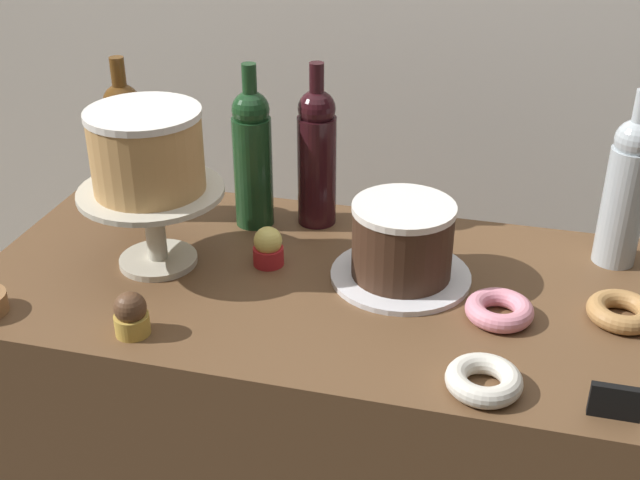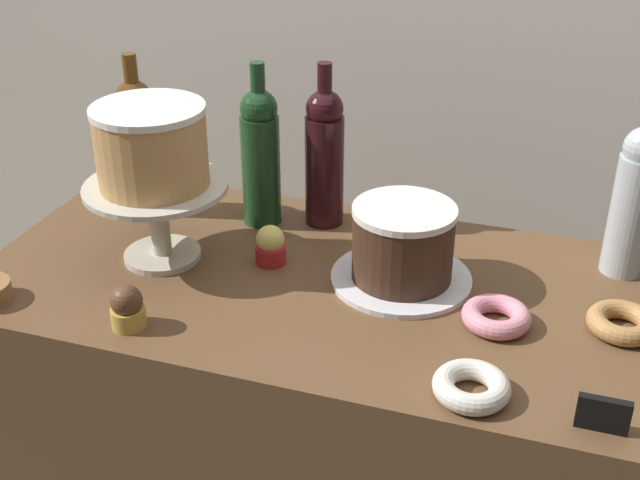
# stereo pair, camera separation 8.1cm
# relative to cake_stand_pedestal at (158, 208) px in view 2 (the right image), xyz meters

# --- Properties ---
(display_counter) EXTENTS (1.21, 0.60, 0.91)m
(display_counter) POSITION_rel_cake_stand_pedestal_xyz_m (0.30, 0.02, -0.56)
(display_counter) COLOR brown
(display_counter) RESTS_ON ground_plane
(cake_stand_pedestal) EXTENTS (0.26, 0.26, 0.15)m
(cake_stand_pedestal) POSITION_rel_cake_stand_pedestal_xyz_m (0.00, 0.00, 0.00)
(cake_stand_pedestal) COLOR beige
(cake_stand_pedestal) RESTS_ON display_counter
(white_layer_cake) EXTENTS (0.20, 0.20, 0.14)m
(white_layer_cake) POSITION_rel_cake_stand_pedestal_xyz_m (-0.00, 0.00, 0.12)
(white_layer_cake) COLOR tan
(white_layer_cake) RESTS_ON cake_stand_pedestal
(silver_serving_platter) EXTENTS (0.25, 0.25, 0.01)m
(silver_serving_platter) POSITION_rel_cake_stand_pedestal_xyz_m (0.44, 0.06, -0.10)
(silver_serving_platter) COLOR white
(silver_serving_platter) RESTS_ON display_counter
(chocolate_round_cake) EXTENTS (0.18, 0.18, 0.13)m
(chocolate_round_cake) POSITION_rel_cake_stand_pedestal_xyz_m (0.44, 0.06, -0.03)
(chocolate_round_cake) COLOR #3D2619
(chocolate_round_cake) RESTS_ON silver_serving_platter
(wine_bottle_dark_red) EXTENTS (0.08, 0.08, 0.33)m
(wine_bottle_dark_red) POSITION_rel_cake_stand_pedestal_xyz_m (0.24, 0.23, 0.04)
(wine_bottle_dark_red) COLOR black
(wine_bottle_dark_red) RESTS_ON display_counter
(wine_bottle_green) EXTENTS (0.08, 0.08, 0.33)m
(wine_bottle_green) POSITION_rel_cake_stand_pedestal_xyz_m (0.12, 0.20, 0.04)
(wine_bottle_green) COLOR #193D1E
(wine_bottle_green) RESTS_ON display_counter
(wine_bottle_clear) EXTENTS (0.08, 0.08, 0.33)m
(wine_bottle_clear) POSITION_rel_cake_stand_pedestal_xyz_m (0.81, 0.22, 0.04)
(wine_bottle_clear) COLOR #B2BCC1
(wine_bottle_clear) RESTS_ON display_counter
(wine_bottle_amber) EXTENTS (0.08, 0.08, 0.33)m
(wine_bottle_amber) POSITION_rel_cake_stand_pedestal_xyz_m (-0.13, 0.18, 0.04)
(wine_bottle_amber) COLOR #5B3814
(wine_bottle_amber) RESTS_ON display_counter
(cupcake_lemon) EXTENTS (0.06, 0.06, 0.07)m
(cupcake_lemon) POSITION_rel_cake_stand_pedestal_xyz_m (0.20, 0.05, -0.07)
(cupcake_lemon) COLOR red
(cupcake_lemon) RESTS_ON display_counter
(cupcake_chocolate) EXTENTS (0.06, 0.06, 0.07)m
(cupcake_chocolate) POSITION_rel_cake_stand_pedestal_xyz_m (0.05, -0.22, -0.07)
(cupcake_chocolate) COLOR gold
(cupcake_chocolate) RESTS_ON display_counter
(donut_sugar) EXTENTS (0.11, 0.11, 0.03)m
(donut_sugar) POSITION_rel_cake_stand_pedestal_xyz_m (0.60, -0.22, -0.09)
(donut_sugar) COLOR silver
(donut_sugar) RESTS_ON display_counter
(donut_maple) EXTENTS (0.11, 0.11, 0.03)m
(donut_maple) POSITION_rel_cake_stand_pedestal_xyz_m (0.81, 0.02, -0.09)
(donut_maple) COLOR #B27F47
(donut_maple) RESTS_ON display_counter
(donut_pink) EXTENTS (0.11, 0.11, 0.03)m
(donut_pink) POSITION_rel_cake_stand_pedestal_xyz_m (0.62, -0.03, -0.09)
(donut_pink) COLOR pink
(donut_pink) RESTS_ON display_counter
(price_sign_chalkboard) EXTENTS (0.07, 0.01, 0.05)m
(price_sign_chalkboard) POSITION_rel_cake_stand_pedestal_xyz_m (0.78, -0.24, -0.08)
(price_sign_chalkboard) COLOR black
(price_sign_chalkboard) RESTS_ON display_counter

